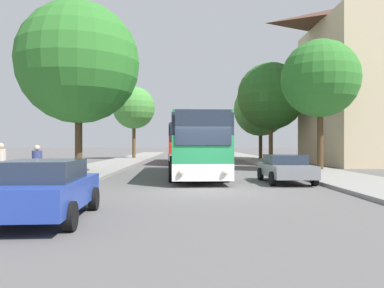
{
  "coord_description": "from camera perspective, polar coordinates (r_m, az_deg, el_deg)",
  "views": [
    {
      "loc": [
        -0.83,
        -13.99,
        1.8
      ],
      "look_at": [
        -0.36,
        13.71,
        1.78
      ],
      "focal_mm": 35.0,
      "sensor_mm": 36.0,
      "label": 1
    }
  ],
  "objects": [
    {
      "name": "bus_front",
      "position": [
        21.08,
        0.37,
        -0.17
      ],
      "size": [
        3.14,
        12.13,
        3.22
      ],
      "rotation": [
        0.0,
        0.0,
        0.04
      ],
      "color": "silver",
      "rests_on": "ground_plane"
    },
    {
      "name": "tree_right_near",
      "position": [
        26.16,
        18.95,
        9.37
      ],
      "size": [
        5.07,
        5.07,
        8.45
      ],
      "color": "#47331E",
      "rests_on": "sidewalk_right"
    },
    {
      "name": "ground_plane",
      "position": [
        14.13,
        2.42,
        -7.29
      ],
      "size": [
        300.0,
        300.0,
        0.0
      ],
      "primitive_type": "plane",
      "color": "#565454",
      "rests_on": "ground"
    },
    {
      "name": "tree_left_far",
      "position": [
        22.08,
        -16.9,
        11.72
      ],
      "size": [
        6.71,
        6.71,
        9.49
      ],
      "color": "#47331E",
      "rests_on": "sidewalk_left"
    },
    {
      "name": "bus_middle",
      "position": [
        35.4,
        -0.91,
        0.16
      ],
      "size": [
        3.0,
        11.99,
        3.52
      ],
      "rotation": [
        0.0,
        0.0,
        -0.02
      ],
      "color": "gray",
      "rests_on": "ground_plane"
    },
    {
      "name": "tree_left_near",
      "position": [
        44.59,
        -8.85,
        5.47
      ],
      "size": [
        4.96,
        4.96,
        8.37
      ],
      "color": "#513D23",
      "rests_on": "sidewalk_left"
    },
    {
      "name": "parked_car_left_curb",
      "position": [
        9.54,
        -21.6,
        -6.31
      ],
      "size": [
        2.17,
        4.09,
        1.42
      ],
      "rotation": [
        0.0,
        0.0,
        0.05
      ],
      "color": "#233D9E",
      "rests_on": "ground_plane"
    },
    {
      "name": "parked_car_right_near",
      "position": [
        17.82,
        14.04,
        -3.53
      ],
      "size": [
        2.03,
        4.01,
        1.29
      ],
      "rotation": [
        0.0,
        0.0,
        3.15
      ],
      "color": "slate",
      "rests_on": "ground_plane"
    },
    {
      "name": "pedestrian_waiting_near",
      "position": [
        15.02,
        -22.53,
        -3.2
      ],
      "size": [
        0.36,
        0.36,
        1.61
      ],
      "rotation": [
        0.0,
        0.0,
        1.62
      ],
      "color": "#23232D",
      "rests_on": "sidewalk_left"
    },
    {
      "name": "tree_right_far",
      "position": [
        37.13,
        11.91,
        7.13
      ],
      "size": [
        6.47,
        6.47,
        9.48
      ],
      "color": "brown",
      "rests_on": "sidewalk_right"
    },
    {
      "name": "pedestrian_waiting_far",
      "position": [
        15.66,
        -27.1,
        -2.92
      ],
      "size": [
        0.36,
        0.36,
        1.68
      ],
      "rotation": [
        0.0,
        0.0,
        2.96
      ],
      "color": "#23232D",
      "rests_on": "sidewalk_left"
    },
    {
      "name": "sidewalk_left",
      "position": [
        15.38,
        -24.78,
        -6.41
      ],
      "size": [
        4.0,
        120.0,
        0.15
      ],
      "primitive_type": "cube",
      "color": "gray",
      "rests_on": "ground_plane"
    },
    {
      "name": "tree_right_mid",
      "position": [
        42.99,
        10.4,
        5.24
      ],
      "size": [
        6.06,
        6.06,
        8.59
      ],
      "color": "#47331E",
      "rests_on": "sidewalk_right"
    }
  ]
}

